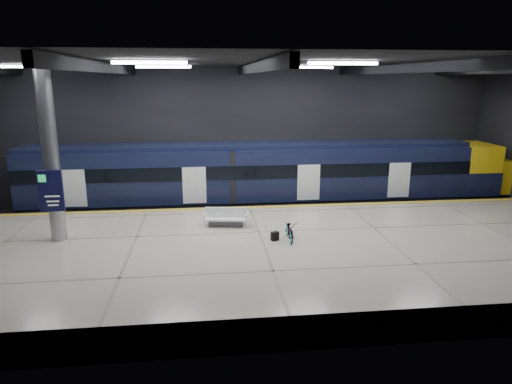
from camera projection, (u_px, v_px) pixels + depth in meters
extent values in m
plane|color=black|center=(256.00, 248.00, 20.29)|extent=(30.00, 30.00, 0.00)
cube|color=black|center=(241.00, 136.00, 27.04)|extent=(30.00, 0.10, 8.00)
cube|color=black|center=(292.00, 213.00, 11.62)|extent=(30.00, 0.10, 8.00)
cube|color=black|center=(256.00, 62.00, 18.36)|extent=(30.00, 16.00, 0.10)
cube|color=black|center=(103.00, 68.00, 17.76)|extent=(0.25, 16.00, 0.40)
cube|color=black|center=(256.00, 68.00, 18.42)|extent=(0.25, 16.00, 0.40)
cube|color=black|center=(398.00, 68.00, 19.09)|extent=(0.25, 16.00, 0.40)
cube|color=white|center=(150.00, 63.00, 16.02)|extent=(2.60, 0.18, 0.10)
cube|color=white|center=(343.00, 63.00, 16.80)|extent=(2.60, 0.18, 0.10)
cube|color=white|center=(10.00, 66.00, 21.03)|extent=(2.60, 0.18, 0.10)
cube|color=white|center=(164.00, 67.00, 21.81)|extent=(2.60, 0.18, 0.10)
cube|color=white|center=(307.00, 67.00, 22.58)|extent=(2.60, 0.18, 0.10)
cube|color=white|center=(441.00, 68.00, 23.36)|extent=(2.60, 0.18, 0.10)
cube|color=beige|center=(263.00, 258.00, 17.75)|extent=(30.00, 11.00, 1.10)
cube|color=gold|center=(250.00, 207.00, 22.68)|extent=(30.00, 0.40, 0.01)
cube|color=gray|center=(246.00, 215.00, 24.88)|extent=(30.00, 0.08, 0.16)
cube|color=gray|center=(244.00, 208.00, 26.27)|extent=(30.00, 0.08, 0.16)
cube|color=black|center=(250.00, 203.00, 25.49)|extent=(24.00, 2.58, 0.80)
cube|color=black|center=(250.00, 172.00, 25.07)|extent=(24.00, 2.80, 2.75)
cube|color=black|center=(249.00, 145.00, 24.71)|extent=(24.00, 2.30, 0.24)
cube|color=black|center=(252.00, 173.00, 23.64)|extent=(24.00, 0.04, 0.70)
cube|color=white|center=(309.00, 182.00, 24.11)|extent=(1.20, 0.05, 1.90)
cube|color=yellow|center=(472.00, 167.00, 26.50)|extent=(2.00, 2.80, 2.75)
ellipsoid|color=yellow|center=(512.00, 174.00, 26.91)|extent=(3.60, 2.52, 1.90)
cube|color=black|center=(477.00, 164.00, 26.49)|extent=(1.60, 2.38, 0.80)
cube|color=#595B60|center=(226.00, 223.00, 19.83)|extent=(1.52, 0.69, 0.27)
cube|color=white|center=(226.00, 218.00, 19.78)|extent=(1.93, 1.06, 0.07)
cube|color=white|center=(226.00, 212.00, 19.72)|extent=(1.82, 0.37, 0.46)
cube|color=white|center=(205.00, 215.00, 19.80)|extent=(0.18, 0.78, 0.27)
cube|color=white|center=(247.00, 216.00, 19.71)|extent=(0.18, 0.78, 0.27)
imported|color=#99999E|center=(290.00, 230.00, 18.04)|extent=(0.61, 1.57, 0.81)
cube|color=black|center=(275.00, 236.00, 18.03)|extent=(0.35, 0.28, 0.35)
cylinder|color=#9EA0A5|center=(51.00, 154.00, 17.35)|extent=(0.60, 0.60, 6.90)
cube|color=#0E0F35|center=(51.00, 191.00, 17.27)|extent=(0.90, 0.12, 1.60)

